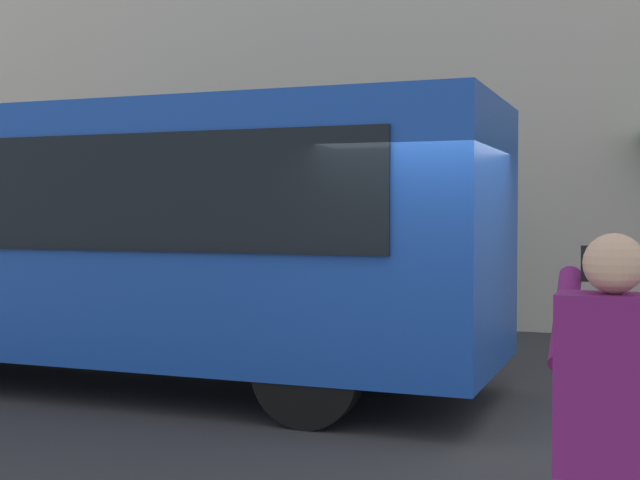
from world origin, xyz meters
The scene contains 3 objects.
ground_plane centered at (0.00, 0.00, 0.00)m, with size 60.00×60.00×0.00m, color #2B2B2D.
red_bus centered at (4.41, -0.59, 1.68)m, with size 9.05×2.54×3.08m.
pedestrian_photographer centered at (-1.32, 4.33, 1.14)m, with size 0.53×0.52×1.70m.
Camera 1 is at (-1.43, 7.63, 1.93)m, focal length 48.75 mm.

